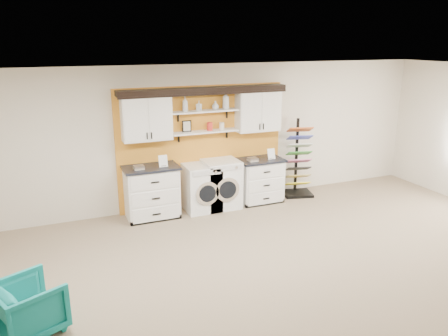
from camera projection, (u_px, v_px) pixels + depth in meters
name	position (u px, v px, depth m)	size (l,w,h in m)	color
floor	(310.00, 307.00, 5.49)	(10.00, 10.00, 0.00)	gray
ceiling	(324.00, 82.00, 4.70)	(10.00, 10.00, 0.00)	white
wall_back	(202.00, 136.00, 8.64)	(10.00, 10.00, 0.00)	beige
accent_panel	(202.00, 146.00, 8.67)	(3.40, 0.07, 2.40)	orange
upper_cabinet_left	(146.00, 118.00, 7.91)	(0.90, 0.35, 0.84)	white
upper_cabinet_right	(258.00, 110.00, 8.73)	(0.90, 0.35, 0.84)	white
shelf_lower	(205.00, 132.00, 8.43)	(1.32, 0.28, 0.03)	white
shelf_upper	(205.00, 111.00, 8.31)	(1.32, 0.28, 0.03)	white
crown_molding	(204.00, 90.00, 8.21)	(3.30, 0.41, 0.13)	black
picture_frame	(187.00, 126.00, 8.31)	(0.18, 0.02, 0.22)	black
canister_red	(210.00, 126.00, 8.44)	(0.11, 0.11, 0.16)	red
canister_cream	(222.00, 126.00, 8.53)	(0.10, 0.10, 0.14)	silver
base_cabinet_left	(152.00, 192.00, 8.16)	(1.02, 0.66, 1.00)	white
base_cabinet_right	(260.00, 180.00, 9.00)	(0.93, 0.66, 0.91)	white
washer	(201.00, 187.00, 8.53)	(0.66, 0.71, 0.92)	white
dryer	(221.00, 184.00, 8.68)	(0.69, 0.71, 0.96)	white
sample_rack	(298.00, 171.00, 9.35)	(0.70, 0.63, 1.65)	black
armchair	(29.00, 307.00, 4.96)	(0.68, 0.70, 0.64)	#0D7D7B
soap_bottle_a	(185.00, 104.00, 8.13)	(0.11, 0.11, 0.28)	silver
soap_bottle_b	(199.00, 106.00, 8.24)	(0.08, 0.09, 0.19)	silver
soap_bottle_c	(215.00, 105.00, 8.37)	(0.13, 0.13, 0.17)	silver
soap_bottle_d	(226.00, 100.00, 8.42)	(0.13, 0.13, 0.34)	silver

